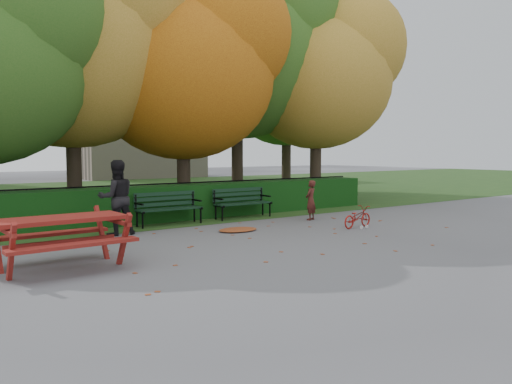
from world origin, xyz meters
TOP-DOWN VIEW (x-y plane):
  - ground at (0.00, 0.00)m, footprint 90.00×90.00m
  - grass_strip at (0.00, 14.00)m, footprint 90.00×90.00m
  - building_right at (8.00, 28.00)m, footprint 9.00×6.00m
  - hedge at (0.00, 4.50)m, footprint 13.00×0.90m
  - iron_fence at (0.00, 5.30)m, footprint 14.00×0.04m
  - tree_b at (-2.44, 6.75)m, footprint 6.72×6.40m
  - tree_c at (0.83, 5.96)m, footprint 6.30×6.00m
  - tree_d at (3.88, 7.23)m, footprint 7.14×6.80m
  - tree_e at (6.52, 5.77)m, footprint 6.09×5.80m
  - tree_g at (8.33, 9.76)m, footprint 6.30×6.00m
  - bench_left at (-1.30, 3.70)m, footprint 1.80×0.57m
  - bench_right at (1.10, 3.70)m, footprint 1.80×0.57m
  - picnic_table at (-5.00, 0.14)m, footprint 2.11×1.73m
  - leaf_pile at (-0.37, 1.70)m, footprint 1.23×1.06m
  - leaf_scatter at (0.00, 0.30)m, footprint 9.00×5.70m
  - child at (2.44, 2.13)m, footprint 0.49×0.42m
  - adult at (-3.01, 2.90)m, footprint 0.92×0.75m
  - bicycle at (2.44, 0.33)m, footprint 1.09×0.48m

SIDE VIEW (x-z plane):
  - ground at x=0.00m, z-range 0.00..0.00m
  - grass_strip at x=0.00m, z-range 0.01..0.01m
  - leaf_scatter at x=0.00m, z-range 0.00..0.01m
  - leaf_pile at x=-0.37m, z-range 0.00..0.07m
  - bicycle at x=2.44m, z-range 0.00..0.56m
  - hedge at x=0.00m, z-range 0.00..1.00m
  - bench_left at x=-1.30m, z-range 0.08..0.96m
  - bench_right at x=1.10m, z-range 0.08..0.96m
  - iron_fence at x=0.00m, z-range 0.03..1.05m
  - child at x=2.44m, z-range 0.00..1.15m
  - picnic_table at x=-5.00m, z-range 0.18..1.18m
  - adult at x=-3.01m, z-range 0.00..1.77m
  - tree_c at x=0.83m, z-range 0.82..8.82m
  - tree_e at x=6.52m, z-range 1.01..9.16m
  - tree_g at x=8.33m, z-range 1.10..9.65m
  - tree_b at x=-2.44m, z-range 1.01..9.80m
  - tree_d at x=3.88m, z-range 1.19..10.77m
  - building_right at x=8.00m, z-range 0.00..12.00m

